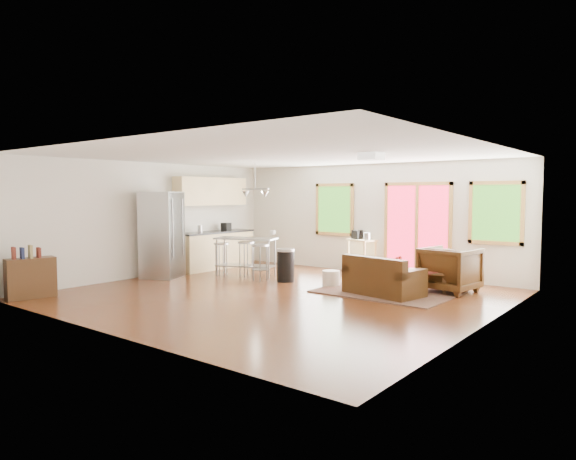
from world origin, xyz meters
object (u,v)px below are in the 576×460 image
Objects in this scene: refrigerator at (162,235)px; kitchen_cart at (361,244)px; rug at (387,292)px; loveseat at (382,280)px; armchair at (450,267)px; ottoman at (382,276)px; coffee_table at (420,273)px; island at (246,250)px.

kitchen_cart is (3.20, 3.35, -0.27)m from refrigerator.
rug is 1.63× the size of loveseat.
refrigerator reaches higher than armchair.
loveseat is at bearing -9.39° from refrigerator.
ottoman is at bearing 10.04° from armchair.
ottoman is 4.95m from refrigerator.
loveseat is 2.81× the size of ottoman.
armchair is (0.86, 1.10, 0.19)m from loveseat.
ottoman is 0.28× the size of refrigerator.
kitchen_cart reaches higher than ottoman.
kitchen_cart is (-2.10, 1.37, 0.34)m from coffee_table.
rug is at bearing 3.00° from island.
island is 2.76m from kitchen_cart.
ottoman is at bearing 165.88° from coffee_table.
loveseat is 1.20m from ottoman.
rug is 3.56m from island.
rug is at bearing 112.72° from loveseat.
rug is 0.45m from loveseat.
loveseat is 1.00× the size of island.
coffee_table reaches higher than rug.
island is 1.48× the size of kitchen_cart.
loveseat is 5.09m from refrigerator.
coffee_table is at bearing -14.12° from ottoman.
island is (-3.58, 0.17, 0.31)m from loveseat.
ottoman is 0.36× the size of island.
kitchen_cart is (-1.15, 1.14, 0.51)m from ottoman.
refrigerator is (-4.84, -1.51, 0.96)m from rug.
kitchen_cart is (-2.57, 1.09, 0.21)m from armchair.
ottoman is at bearing 124.49° from rug.
loveseat reaches higher than rug.
coffee_table is 0.99m from ottoman.
refrigerator reaches higher than coffee_table.
ottoman is (-0.94, 0.24, -0.18)m from coffee_table.
coffee_table is 1.18× the size of kitchen_cart.
coffee_table is (0.46, 0.46, 0.35)m from rug.
refrigerator is (-5.30, -1.98, 0.61)m from coffee_table.
kitchen_cart reaches higher than coffee_table.
rug is 2.05× the size of coffee_table.
rug is at bearing 46.78° from armchair.
rug is 2.54× the size of armchair.
loveseat is 2.81m from kitchen_cart.
armchair reaches higher than rug.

